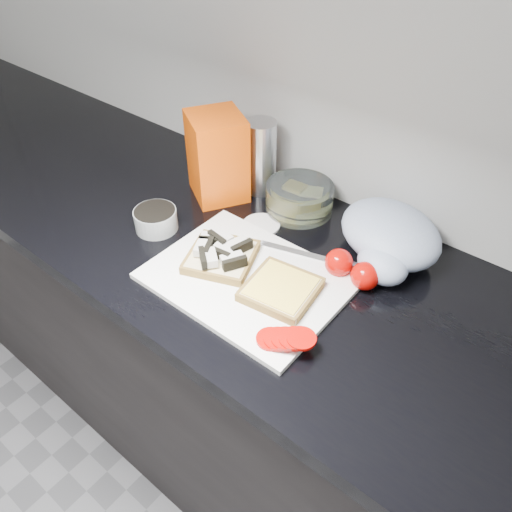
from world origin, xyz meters
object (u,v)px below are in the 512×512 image
at_px(glass_bowl, 299,198).
at_px(steel_canister, 260,157).
at_px(cutting_board, 247,279).
at_px(bread_bag, 217,157).

xyz_separation_m(glass_bowl, steel_canister, (-0.13, 0.01, 0.06)).
bearing_deg(cutting_board, glass_bowl, 103.26).
bearing_deg(steel_canister, bread_bag, -131.40).
relative_size(cutting_board, glass_bowl, 2.38).
xyz_separation_m(glass_bowl, bread_bag, (-0.20, -0.07, 0.07)).
relative_size(bread_bag, steel_canister, 1.12).
relative_size(cutting_board, steel_canister, 2.08).
distance_m(cutting_board, bread_bag, 0.36).
distance_m(glass_bowl, bread_bag, 0.23).
bearing_deg(glass_bowl, bread_bag, -161.04).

